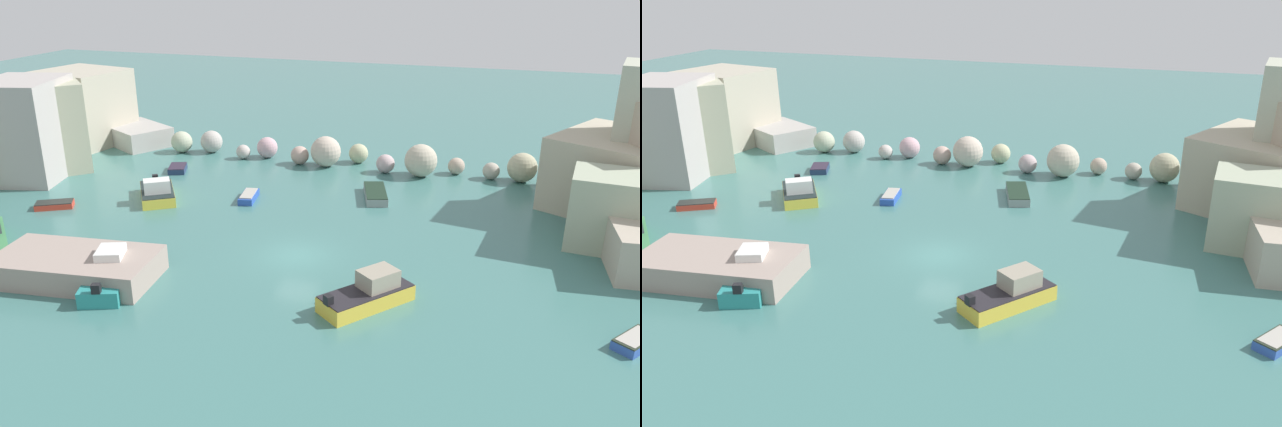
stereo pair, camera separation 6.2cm
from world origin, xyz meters
TOP-DOWN VIEW (x-y plane):
  - cove_water at (0.00, 0.00)m, footprint 160.00×160.00m
  - cliff_headland_left at (-29.39, 12.36)m, footprint 17.09×20.21m
  - rock_breakwater at (1.88, 18.50)m, footprint 40.42×4.35m
  - stone_dock at (-10.66, -6.63)m, footprint 9.41×5.60m
  - moored_boat_0 at (-13.26, 6.04)m, footprint 4.57×5.17m
  - moored_boat_1 at (2.19, 11.45)m, footprint 2.74×4.44m
  - moored_boat_2 at (-19.46, 2.20)m, footprint 2.85×2.35m
  - moored_boat_3 at (5.61, -4.50)m, footprint 4.62×5.18m
  - moored_boat_5 at (18.27, -4.42)m, footprint 2.30×2.58m
  - moored_boat_6 at (-8.38, -6.84)m, footprint 3.70×5.29m
  - moored_boat_7 at (-6.73, 8.10)m, footprint 1.55×2.84m
  - moored_boat_8 at (-15.38, 12.69)m, footprint 2.09×2.56m

SIDE VIEW (x-z plane):
  - cove_water at x=0.00m, z-range 0.00..0.00m
  - moored_boat_2 at x=-19.46m, z-range 0.00..0.47m
  - moored_boat_8 at x=-15.38m, z-range 0.00..0.51m
  - moored_boat_7 at x=-6.73m, z-range -0.01..0.54m
  - moored_boat_5 at x=18.27m, z-range 0.01..0.53m
  - moored_boat_1 at x=2.19m, z-range 0.00..0.63m
  - moored_boat_0 at x=-13.26m, z-range -0.29..1.45m
  - moored_boat_6 at x=-8.38m, z-range -0.30..1.61m
  - moored_boat_3 at x=5.61m, z-range -0.26..1.57m
  - stone_dock at x=-10.66m, z-range 0.00..1.46m
  - rock_breakwater at x=1.88m, z-range -0.26..2.45m
  - cliff_headland_left at x=-29.39m, z-range -0.62..7.39m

